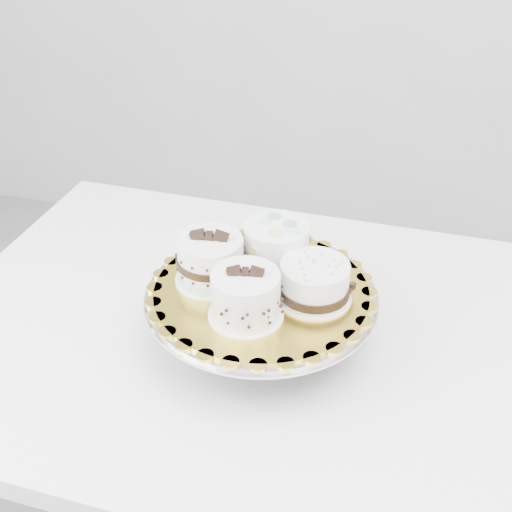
% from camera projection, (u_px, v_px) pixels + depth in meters
% --- Properties ---
extents(table, '(1.18, 0.80, 0.75)m').
position_uv_depth(table, '(278.00, 366.00, 1.11)').
color(table, white).
rests_on(table, floor).
extents(cake_stand, '(0.36, 0.36, 0.10)m').
position_uv_depth(cake_stand, '(261.00, 307.00, 1.01)').
color(cake_stand, gray).
rests_on(cake_stand, table).
extents(cake_board, '(0.44, 0.44, 0.00)m').
position_uv_depth(cake_board, '(261.00, 290.00, 0.99)').
color(cake_board, gold).
rests_on(cake_board, cake_stand).
extents(cake_swirl, '(0.12, 0.12, 0.09)m').
position_uv_depth(cake_swirl, '(246.00, 296.00, 0.91)').
color(cake_swirl, white).
rests_on(cake_swirl, cake_board).
extents(cake_banded, '(0.11, 0.11, 0.09)m').
position_uv_depth(cake_banded, '(211.00, 261.00, 0.99)').
color(cake_banded, white).
rests_on(cake_banded, cake_board).
extents(cake_dots, '(0.13, 0.13, 0.08)m').
position_uv_depth(cake_dots, '(276.00, 246.00, 1.02)').
color(cake_dots, white).
rests_on(cake_dots, cake_board).
extents(cake_ribbon, '(0.13, 0.13, 0.06)m').
position_uv_depth(cake_ribbon, '(315.00, 282.00, 0.95)').
color(cake_ribbon, white).
rests_on(cake_ribbon, cake_board).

